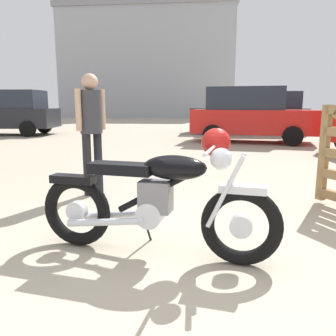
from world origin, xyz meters
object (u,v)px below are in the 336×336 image
(bystander, at_px, (91,122))
(pale_sedan_back, at_px, (251,114))
(silver_sedan_mid, at_px, (8,112))
(dark_sedan_left, at_px, (249,111))
(vintage_motorcycle, at_px, (161,198))

(bystander, xyz_separation_m, pale_sedan_back, (2.98, 7.01, -0.10))
(bystander, distance_m, silver_sedan_mid, 10.74)
(bystander, distance_m, dark_sedan_left, 10.83)
(dark_sedan_left, bearing_deg, pale_sedan_back, 83.94)
(bystander, relative_size, pale_sedan_back, 0.40)
(bystander, distance_m, pale_sedan_back, 7.61)
(bystander, relative_size, dark_sedan_left, 0.35)
(bystander, bearing_deg, pale_sedan_back, -75.25)
(silver_sedan_mid, distance_m, pale_sedan_back, 9.55)
(vintage_motorcycle, height_order, dark_sedan_left, dark_sedan_left)
(vintage_motorcycle, distance_m, pale_sedan_back, 9.03)
(vintage_motorcycle, xyz_separation_m, bystander, (-1.21, 1.84, 0.53))
(silver_sedan_mid, relative_size, dark_sedan_left, 0.85)
(vintage_motorcycle, height_order, pale_sedan_back, pale_sedan_back)
(bystander, height_order, pale_sedan_back, pale_sedan_back)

